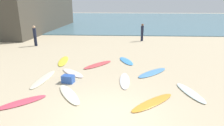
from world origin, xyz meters
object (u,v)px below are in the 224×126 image
(surfboard_4, at_px, (125,80))
(beach_cooler, at_px, (68,79))
(surfboard_9, at_px, (69,94))
(surfboard_0, at_px, (152,73))
(surfboard_7, at_px, (190,93))
(beachgoer_mid, at_px, (35,35))
(surfboard_2, at_px, (98,65))
(surfboard_1, at_px, (44,79))
(surfboard_3, at_px, (153,102))
(surfboard_6, at_px, (73,73))
(beachgoer_near, at_px, (142,31))
(surfboard_10, at_px, (22,102))
(surfboard_8, at_px, (126,61))
(surfboard_5, at_px, (63,61))

(surfboard_4, bearing_deg, beach_cooler, -173.54)
(surfboard_9, bearing_deg, surfboard_0, 3.37)
(surfboard_7, xyz_separation_m, beach_cooler, (-5.78, 0.91, 0.15))
(beachgoer_mid, bearing_deg, surfboard_2, 170.42)
(beachgoer_mid, bearing_deg, surfboard_1, 145.85)
(surfboard_2, xyz_separation_m, surfboard_3, (2.82, -4.73, -0.01))
(surfboard_1, xyz_separation_m, surfboard_6, (1.31, 0.96, 0.01))
(surfboard_2, height_order, surfboard_6, surfboard_2)
(beachgoer_near, bearing_deg, surfboard_10, 13.47)
(surfboard_8, relative_size, beach_cooler, 3.31)
(surfboard_2, height_order, surfboard_3, surfboard_2)
(surfboard_3, relative_size, surfboard_7, 1.14)
(surfboard_3, xyz_separation_m, beachgoer_mid, (-9.13, 9.97, 1.00))
(surfboard_6, bearing_deg, surfboard_5, 72.82)
(surfboard_6, height_order, surfboard_10, surfboard_6)
(surfboard_5, distance_m, beach_cooler, 3.76)
(surfboard_9, relative_size, beachgoer_near, 1.27)
(surfboard_1, height_order, surfboard_4, surfboard_4)
(surfboard_2, height_order, beachgoer_near, beachgoer_near)
(surfboard_0, distance_m, surfboard_9, 4.99)
(surfboard_6, relative_size, beach_cooler, 3.29)
(surfboard_0, bearing_deg, beachgoer_mid, -168.83)
(surfboard_10, relative_size, beach_cooler, 3.34)
(surfboard_3, bearing_deg, surfboard_10, 50.98)
(surfboard_5, distance_m, surfboard_8, 4.28)
(surfboard_7, relative_size, beach_cooler, 3.57)
(surfboard_3, height_order, beachgoer_near, beachgoer_near)
(surfboard_1, xyz_separation_m, surfboard_7, (7.19, -1.23, 0.01))
(surfboard_3, xyz_separation_m, surfboard_5, (-5.27, 5.41, 0.00))
(surfboard_0, relative_size, beachgoer_mid, 1.28)
(surfboard_7, bearing_deg, surfboard_5, -47.80)
(beachgoer_near, height_order, beach_cooler, beachgoer_near)
(surfboard_7, bearing_deg, surfboard_3, 12.55)
(surfboard_10, bearing_deg, surfboard_2, 113.15)
(surfboard_7, bearing_deg, beachgoer_near, -100.28)
(surfboard_5, distance_m, beachgoer_mid, 6.05)
(surfboard_1, height_order, surfboard_3, surfboard_3)
(surfboard_3, height_order, beach_cooler, beach_cooler)
(beachgoer_near, bearing_deg, surfboard_5, -0.93)
(surfboard_1, bearing_deg, surfboard_4, -174.73)
(surfboard_5, relative_size, beach_cooler, 4.01)
(surfboard_2, height_order, surfboard_8, surfboard_2)
(surfboard_0, xyz_separation_m, beachgoer_mid, (-9.60, 6.52, 1.00))
(surfboard_3, height_order, beachgoer_mid, beachgoer_mid)
(surfboard_3, bearing_deg, beach_cooler, 22.75)
(surfboard_1, height_order, surfboard_2, surfboard_2)
(surfboard_8, distance_m, beach_cooler, 4.81)
(surfboard_1, relative_size, beach_cooler, 4.43)
(surfboard_6, xyz_separation_m, beachgoer_near, (4.76, 9.57, 0.94))
(surfboard_6, distance_m, surfboard_8, 3.95)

